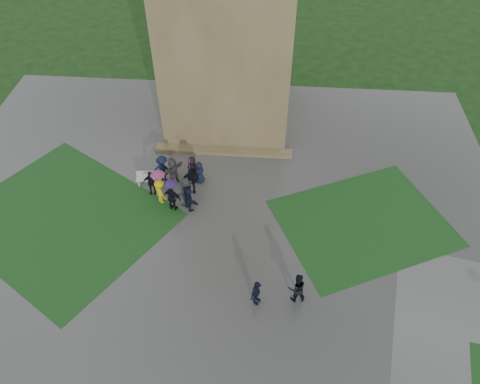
{
  "coord_description": "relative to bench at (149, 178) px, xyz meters",
  "views": [
    {
      "loc": [
        2.91,
        -12.98,
        19.8
      ],
      "look_at": [
        1.46,
        5.75,
        1.2
      ],
      "focal_mm": 35.0,
      "sensor_mm": 36.0,
      "label": 1
    }
  ],
  "objects": [
    {
      "name": "ground",
      "position": [
        4.2,
        -7.27,
        -0.47
      ],
      "size": [
        120.0,
        120.0,
        0.0
      ],
      "primitive_type": "plane",
      "color": "black"
    },
    {
      "name": "plaza",
      "position": [
        4.2,
        -5.27,
        -0.46
      ],
      "size": [
        34.0,
        34.0,
        0.02
      ],
      "primitive_type": "cube",
      "color": "#373734",
      "rests_on": "ground"
    },
    {
      "name": "lawn_inset_left",
      "position": [
        -4.3,
        -3.27,
        -0.45
      ],
      "size": [
        14.1,
        13.46,
        0.01
      ],
      "primitive_type": "cube",
      "rotation": [
        0.0,
        0.0,
        -0.56
      ],
      "color": "#123513",
      "rests_on": "plaza"
    },
    {
      "name": "lawn_inset_right",
      "position": [
        12.7,
        -2.27,
        -0.45
      ],
      "size": [
        11.12,
        10.15,
        0.01
      ],
      "primitive_type": "cube",
      "rotation": [
        0.0,
        0.0,
        0.44
      ],
      "color": "#123513",
      "rests_on": "plaza"
    },
    {
      "name": "tower_plinth",
      "position": [
        4.2,
        3.33,
        -0.34
      ],
      "size": [
        9.0,
        0.8,
        0.22
      ],
      "primitive_type": "cube",
      "color": "brown",
      "rests_on": "plaza"
    },
    {
      "name": "bench",
      "position": [
        0.0,
        0.0,
        0.0
      ],
      "size": [
        1.56,
        0.64,
        0.88
      ],
      "rotation": [
        0.0,
        0.0,
        0.11
      ],
      "color": "#AEAFAA",
      "rests_on": "plaza"
    },
    {
      "name": "visitor_cluster",
      "position": [
        1.91,
        -0.74,
        0.62
      ],
      "size": [
        3.65,
        3.75,
        2.55
      ],
      "color": "black",
      "rests_on": "plaza"
    },
    {
      "name": "pedestrian_mid",
      "position": [
        6.92,
        -7.83,
        0.35
      ],
      "size": [
        0.89,
        1.07,
        1.6
      ],
      "primitive_type": "imported",
      "rotation": [
        0.0,
        0.0,
        1.12
      ],
      "color": "black",
      "rests_on": "plaza"
    },
    {
      "name": "pedestrian_near",
      "position": [
        8.84,
        -7.49,
        0.46
      ],
      "size": [
        0.97,
        0.67,
        1.82
      ],
      "primitive_type": "imported",
      "rotation": [
        0.0,
        0.0,
        3.33
      ],
      "color": "black",
      "rests_on": "plaza"
    }
  ]
}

